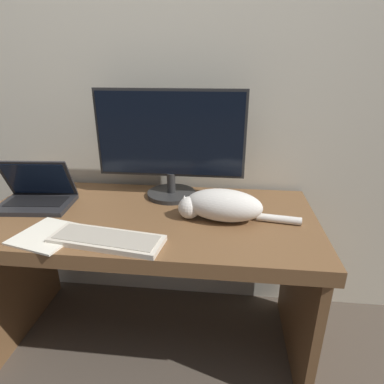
# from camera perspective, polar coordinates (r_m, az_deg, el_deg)

# --- Properties ---
(wall_back) EXTENTS (6.40, 0.06, 2.60)m
(wall_back) POSITION_cam_1_polar(r_m,az_deg,el_deg) (1.65, -5.61, 21.69)
(wall_back) COLOR beige
(wall_back) RESTS_ON ground_plane
(desk) EXTENTS (1.44, 0.68, 0.70)m
(desk) POSITION_cam_1_polar(r_m,az_deg,el_deg) (1.47, -7.68, -9.02)
(desk) COLOR brown
(desk) RESTS_ON ground_plane
(monitor) EXTENTS (0.69, 0.23, 0.50)m
(monitor) POSITION_cam_1_polar(r_m,az_deg,el_deg) (1.49, -3.89, 8.75)
(monitor) COLOR #282828
(monitor) RESTS_ON desk
(laptop) EXTENTS (0.33, 0.24, 0.21)m
(laptop) POSITION_cam_1_polar(r_m,az_deg,el_deg) (1.61, -25.90, -0.68)
(laptop) COLOR #232326
(laptop) RESTS_ON desk
(external_keyboard) EXTENTS (0.43, 0.20, 0.02)m
(external_keyboard) POSITION_cam_1_polar(r_m,az_deg,el_deg) (1.21, -14.92, -8.16)
(external_keyboard) COLOR beige
(external_keyboard) RESTS_ON desk
(cat) EXTENTS (0.50, 0.20, 0.13)m
(cat) POSITION_cam_1_polar(r_m,az_deg,el_deg) (1.32, 5.29, -2.28)
(cat) COLOR silver
(cat) RESTS_ON desk
(paper_notepad) EXTENTS (0.26, 0.27, 0.01)m
(paper_notepad) POSITION_cam_1_polar(r_m,az_deg,el_deg) (1.33, -24.18, -6.96)
(paper_notepad) COLOR white
(paper_notepad) RESTS_ON desk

